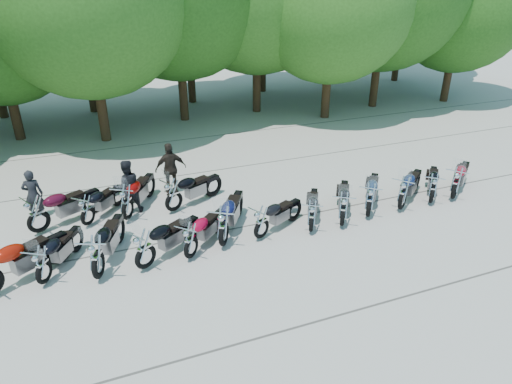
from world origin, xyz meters
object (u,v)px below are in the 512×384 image
object	(u,v)px
motorcycle_5	(223,225)
motorcycle_14	(87,209)
motorcycle_8	(343,208)
rider_0	(33,194)
motorcycle_3	(145,248)
motorcycle_10	(403,192)
motorcycle_13	(37,213)
motorcycle_15	(127,201)
motorcycle_2	(97,256)
motorcycle_4	(191,239)
motorcycle_6	(261,221)
motorcycle_12	(456,182)
motorcycle_7	(312,215)
motorcycle_9	(370,199)
rider_1	(127,187)
motorcycle_16	(173,194)
motorcycle_11	(433,188)
motorcycle_1	(42,264)
rider_2	(171,169)

from	to	relation	value
motorcycle_5	motorcycle_14	bearing A→B (deg)	-4.85
motorcycle_8	rider_0	world-z (taller)	rider_0
motorcycle_3	motorcycle_10	xyz separation A→B (m)	(8.18, 0.29, 0.01)
motorcycle_13	motorcycle_15	distance (m)	2.51
motorcycle_13	motorcycle_2	bearing A→B (deg)	178.57
motorcycle_4	motorcycle_14	bearing A→B (deg)	-3.03
motorcycle_15	motorcycle_8	bearing A→B (deg)	-173.30
motorcycle_6	motorcycle_12	xyz separation A→B (m)	(6.98, -0.02, 0.07)
motorcycle_7	motorcycle_12	world-z (taller)	motorcycle_12
motorcycle_9	motorcycle_15	distance (m)	7.46
motorcycle_7	motorcycle_14	size ratio (longest dim) A/B	1.00
motorcycle_4	motorcycle_2	bearing A→B (deg)	46.80
motorcycle_5	rider_1	distance (m)	3.78
motorcycle_3	motorcycle_16	distance (m)	3.13
motorcycle_8	motorcycle_11	xyz separation A→B (m)	(3.53, 0.23, -0.04)
motorcycle_5	rider_1	world-z (taller)	rider_1
rider_1	motorcycle_1	bearing A→B (deg)	48.05
motorcycle_10	motorcycle_11	xyz separation A→B (m)	(1.20, 0.03, -0.06)
motorcycle_5	motorcycle_9	distance (m)	4.72
motorcycle_6	motorcycle_7	world-z (taller)	motorcycle_6
motorcycle_4	motorcycle_11	world-z (taller)	motorcycle_4
motorcycle_15	motorcycle_3	bearing A→B (deg)	123.21
motorcycle_6	motorcycle_9	xyz separation A→B (m)	(3.60, -0.01, 0.06)
motorcycle_7	motorcycle_9	world-z (taller)	motorcycle_9
motorcycle_4	motorcycle_9	size ratio (longest dim) A/B	0.93
motorcycle_15	rider_1	size ratio (longest dim) A/B	1.36
motorcycle_6	motorcycle_13	world-z (taller)	motorcycle_13
rider_1	motorcycle_15	bearing A→B (deg)	74.96
rider_1	motorcycle_6	bearing A→B (deg)	132.82
motorcycle_4	motorcycle_10	bearing A→B (deg)	-132.05
motorcycle_1	rider_0	distance (m)	3.78
motorcycle_13	motorcycle_5	bearing A→B (deg)	-146.61
motorcycle_1	motorcycle_7	world-z (taller)	motorcycle_1
motorcycle_1	motorcycle_11	bearing A→B (deg)	-149.70
motorcycle_2	motorcycle_5	distance (m)	3.36
motorcycle_8	motorcycle_11	world-z (taller)	motorcycle_8
motorcycle_10	motorcycle_11	bearing A→B (deg)	-125.92
motorcycle_12	motorcycle_5	bearing A→B (deg)	53.10
motorcycle_8	motorcycle_14	size ratio (longest dim) A/B	1.10
rider_0	rider_1	size ratio (longest dim) A/B	0.91
motorcycle_4	motorcycle_5	bearing A→B (deg)	-119.56
motorcycle_7	motorcycle_11	size ratio (longest dim) A/B	0.97
rider_2	motorcycle_2	bearing A→B (deg)	57.32
motorcycle_7	motorcycle_16	distance (m)	4.42
motorcycle_3	rider_2	size ratio (longest dim) A/B	1.27
motorcycle_2	motorcycle_11	xyz separation A→B (m)	(10.54, 0.29, -0.09)
motorcycle_3	motorcycle_11	size ratio (longest dim) A/B	1.10
motorcycle_4	motorcycle_6	world-z (taller)	motorcycle_4
motorcycle_12	motorcycle_16	world-z (taller)	motorcycle_12
motorcycle_8	rider_1	size ratio (longest dim) A/B	1.27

